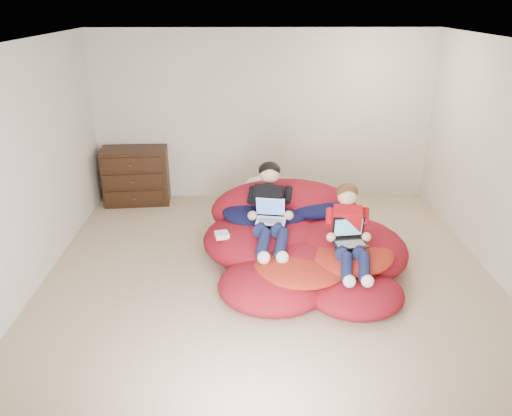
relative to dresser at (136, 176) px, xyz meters
The scene contains 9 objects.
room_shell 2.95m from the dresser, 49.79° to the right, with size 5.10×5.10×2.77m.
dresser is the anchor object (origin of this frame).
beanbag_pile 2.98m from the dresser, 39.99° to the right, with size 2.38×2.33×0.89m.
cream_pillow 2.12m from the dresser, 29.64° to the right, with size 0.45×0.29×0.29m, color white.
older_boy 2.68m from the dresser, 43.96° to the right, with size 0.42×1.20×0.78m.
younger_boy 3.60m from the dresser, 40.65° to the right, with size 0.37×1.00×0.76m.
laptop_white 2.74m from the dresser, 45.36° to the right, with size 0.35×0.33×0.24m.
laptop_black 3.63m from the dresser, 41.12° to the right, with size 0.37×0.31×0.25m.
power_adapter 2.44m from the dresser, 55.86° to the right, with size 0.15×0.15×0.06m, color white.
Camera 1 is at (-0.23, -4.82, 2.88)m, focal length 35.00 mm.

